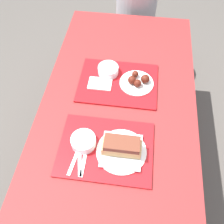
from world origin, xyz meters
TOP-DOWN VIEW (x-y plane):
  - ground_plane at (0.00, 0.00)m, footprint 12.00×12.00m
  - picnic_table at (0.00, 0.00)m, footprint 0.84×1.81m
  - picnic_bench_far at (0.00, 1.12)m, footprint 0.80×0.28m
  - tray_near at (-0.03, -0.20)m, footprint 0.45×0.34m
  - tray_far at (-0.02, 0.22)m, footprint 0.45×0.34m
  - bowl_coleslaw_near at (-0.14, -0.19)m, footprint 0.12×0.12m
  - brisket_sandwich_plate at (0.05, -0.21)m, footprint 0.24×0.24m
  - plastic_fork_near at (-0.14, -0.28)m, footprint 0.05×0.17m
  - plastic_knife_near at (-0.12, -0.28)m, footprint 0.02×0.17m
  - plastic_spoon_near at (-0.16, -0.28)m, footprint 0.04×0.17m
  - condiment_packet at (-0.01, -0.13)m, footprint 0.04×0.03m
  - bowl_coleslaw_far at (-0.08, 0.29)m, footprint 0.12×0.12m
  - wings_plate_far at (0.09, 0.23)m, footprint 0.19×0.19m
  - napkin_far at (-0.12, 0.19)m, footprint 0.13×0.09m

SIDE VIEW (x-z plane):
  - ground_plane at x=0.00m, z-range 0.00..0.00m
  - picnic_bench_far at x=0.00m, z-range 0.15..0.60m
  - picnic_table at x=0.00m, z-range 0.28..1.01m
  - tray_near at x=-0.03m, z-range 0.73..0.74m
  - tray_far at x=-0.02m, z-range 0.73..0.74m
  - plastic_fork_near at x=-0.14m, z-range 0.74..0.75m
  - plastic_knife_near at x=-0.12m, z-range 0.74..0.75m
  - plastic_spoon_near at x=-0.16m, z-range 0.74..0.75m
  - condiment_packet at x=-0.01m, z-range 0.74..0.75m
  - napkin_far at x=-0.12m, z-range 0.74..0.75m
  - wings_plate_far at x=0.09m, z-range 0.73..0.79m
  - bowl_coleslaw_near at x=-0.14m, z-range 0.75..0.79m
  - bowl_coleslaw_far at x=-0.08m, z-range 0.75..0.79m
  - brisket_sandwich_plate at x=0.05m, z-range 0.73..0.83m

